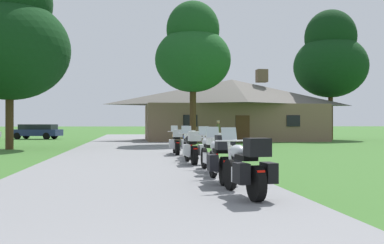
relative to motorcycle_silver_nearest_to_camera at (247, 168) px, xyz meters
name	(u,v)px	position (x,y,z in m)	size (l,w,h in m)	color
ground_plane	(131,153)	(-2.13, 14.09, -0.61)	(500.00, 500.00, 0.00)	#386628
asphalt_driveway	(131,155)	(-2.13, 12.09, -0.58)	(6.40, 80.00, 0.06)	slate
motorcycle_silver_nearest_to_camera	(247,168)	(0.00, 0.00, 0.00)	(0.86, 2.08, 1.30)	black
motorcycle_silver_second_in_row	(220,159)	(-0.07, 2.16, 0.00)	(0.72, 2.08, 1.30)	black
motorcycle_silver_third_in_row	(210,152)	(0.11, 4.62, 0.01)	(0.66, 2.08, 1.30)	black
motorcycle_black_fourth_in_row	(192,148)	(-0.07, 7.20, 0.00)	(0.76, 2.08, 1.30)	black
motorcycle_blue_fifth_in_row	(188,144)	(0.11, 9.67, 0.01)	(0.66, 2.08, 1.30)	black
motorcycle_orange_farthest_in_row	(176,142)	(-0.12, 12.00, 0.00)	(0.72, 2.08, 1.30)	black
stone_lodge	(232,109)	(6.45, 29.78, 2.10)	(15.54, 7.83, 6.16)	brown
bystander_olive_shirt_near_lodge	(218,131)	(3.96, 23.22, 0.34)	(0.26, 0.55, 1.69)	#75664C
tree_by_lodge_front	(193,51)	(2.05, 22.43, 5.83)	(5.20, 5.20, 9.86)	#422D19
tree_right_of_lodge	(330,58)	(16.04, 31.25, 6.92)	(6.72, 6.72, 11.94)	#422D19
tree_left_near	(10,35)	(-8.95, 18.38, 5.84)	(6.73, 6.73, 10.86)	#422D19
parked_navy_suv_far_left	(37,131)	(-10.99, 35.90, 0.17)	(4.92, 2.95, 1.40)	navy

